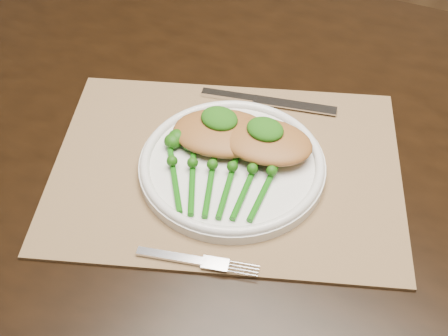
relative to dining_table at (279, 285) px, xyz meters
The scene contains 10 objects.
dining_table is the anchor object (origin of this frame).
placemat 0.39m from the dining_table, 121.15° to the right, with size 0.49×0.36×0.00m, color brown.
dinner_plate 0.40m from the dining_table, 116.36° to the right, with size 0.26×0.26×0.02m.
knife 0.40m from the dining_table, 154.92° to the left, with size 0.20×0.09×0.01m.
fork 0.46m from the dining_table, 87.86° to the right, with size 0.15×0.07×0.00m.
chicken_fillet_left 0.42m from the dining_table, 141.40° to the right, with size 0.14×0.10×0.03m, color #9B612D.
chicken_fillet_right 0.42m from the dining_table, 112.45° to the right, with size 0.13×0.09×0.03m, color #9B612D.
pesto_dollop_left 0.44m from the dining_table, 147.73° to the right, with size 0.05×0.05×0.02m, color #114209.
pesto_dollop_right 0.43m from the dining_table, 120.08° to the right, with size 0.05×0.05×0.02m, color #114209.
broccolini_bundle 0.42m from the dining_table, 107.02° to the right, with size 0.20×0.21×0.04m.
Camera 1 is at (0.41, -0.46, 1.39)m, focal length 50.00 mm.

